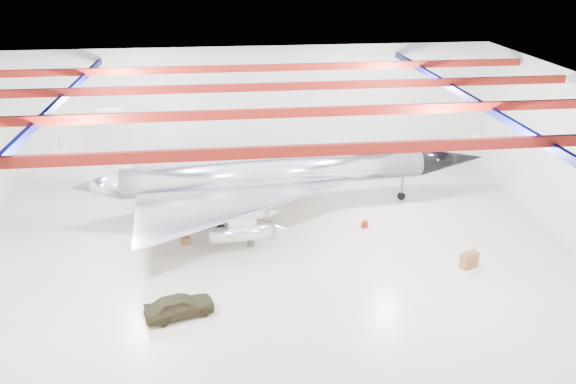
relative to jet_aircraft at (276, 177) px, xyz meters
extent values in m
plane|color=beige|center=(-1.05, -6.99, -2.79)|extent=(40.00, 40.00, 0.00)
plane|color=silver|center=(-1.05, 8.01, 2.71)|extent=(40.00, 0.00, 40.00)
plane|color=#0A0F38|center=(-1.05, -6.99, 8.21)|extent=(40.00, 40.00, 0.00)
cube|color=maroon|center=(-1.05, -15.99, 7.61)|extent=(39.50, 0.25, 0.50)
cube|color=maroon|center=(-1.05, -9.99, 7.61)|extent=(39.50, 0.25, 0.50)
cube|color=maroon|center=(-1.05, -3.99, 7.61)|extent=(39.50, 0.25, 0.50)
cube|color=maroon|center=(-1.05, 2.01, 7.61)|extent=(39.50, 0.25, 0.50)
cube|color=#0D134F|center=(-13.05, -6.99, 7.31)|extent=(0.25, 29.50, 0.40)
cube|color=#0D134F|center=(10.95, -6.99, 7.31)|extent=(0.25, 29.50, 0.40)
cube|color=silver|center=(-11.05, -12.99, 6.91)|extent=(0.55, 0.55, 0.25)
cube|color=silver|center=(8.95, -12.99, 6.91)|extent=(0.55, 0.55, 0.25)
cube|color=silver|center=(-11.05, -0.99, 6.91)|extent=(0.55, 0.55, 0.25)
cube|color=silver|center=(8.95, -0.99, 6.91)|extent=(0.55, 0.55, 0.25)
cylinder|color=silver|center=(0.06, 0.01, 0.32)|extent=(22.33, 4.13, 2.22)
cone|color=black|center=(13.90, 1.20, 0.32)|extent=(5.73, 2.69, 2.22)
cone|color=silver|center=(-12.67, -1.10, 0.32)|extent=(3.51, 2.50, 2.22)
cube|color=silver|center=(-11.56, -1.00, 3.21)|extent=(3.11, 0.40, 5.00)
cube|color=black|center=(7.81, 0.68, 1.49)|extent=(2.51, 1.10, 0.56)
cylinder|color=silver|center=(-2.73, -6.37, -1.23)|extent=(4.29, 1.36, 1.00)
cylinder|color=silver|center=(-2.97, -3.60, -1.23)|extent=(4.29, 1.36, 1.00)
cylinder|color=silver|center=(-3.55, 3.04, -1.23)|extent=(4.29, 1.36, 1.00)
cylinder|color=silver|center=(-3.79, 5.81, -1.23)|extent=(4.29, 1.36, 1.00)
cylinder|color=#59595B|center=(10.03, 0.87, -1.79)|extent=(0.20, 0.20, 2.00)
cylinder|color=black|center=(10.03, 0.87, -2.48)|extent=(0.64, 0.30, 0.62)
cylinder|color=#59595B|center=(-4.13, -3.15, -1.79)|extent=(0.20, 0.20, 2.00)
cylinder|color=black|center=(-4.13, -3.15, -2.48)|extent=(0.64, 0.30, 0.62)
cylinder|color=#59595B|center=(-4.61, 2.39, -1.79)|extent=(0.20, 0.20, 2.00)
cylinder|color=black|center=(-4.61, 2.39, -2.48)|extent=(0.64, 0.30, 0.62)
imported|color=#322D19|center=(-6.43, -12.53, -2.15)|extent=(4.01, 2.48, 1.27)
cube|color=brown|center=(11.12, -9.56, -2.28)|extent=(1.23, 0.93, 1.01)
cube|color=olive|center=(-6.54, -4.34, -2.59)|extent=(0.60, 0.49, 0.40)
cylinder|color=#59595B|center=(-2.16, -5.14, -2.56)|extent=(0.52, 0.52, 0.45)
cube|color=#59595B|center=(-7.25, 0.96, -2.65)|extent=(0.43, 0.36, 0.27)
cylinder|color=maroon|center=(6.03, -3.45, -2.57)|extent=(0.49, 0.49, 0.43)
cube|color=olive|center=(-0.65, -2.84, -2.58)|extent=(0.72, 0.64, 0.42)
cylinder|color=#59595B|center=(-1.57, 3.11, -2.60)|extent=(0.54, 0.54, 0.37)
camera|label=1|loc=(-3.55, -38.21, 15.50)|focal=35.00mm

